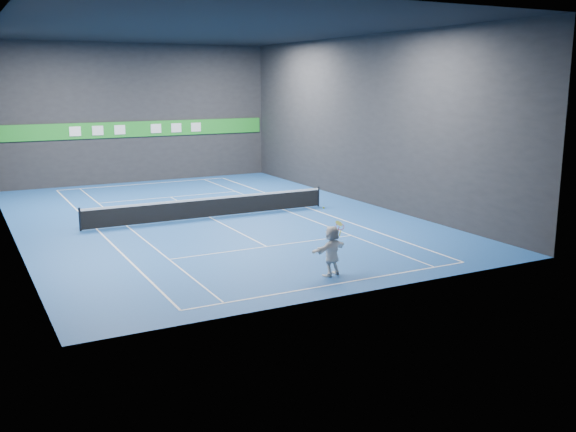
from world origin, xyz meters
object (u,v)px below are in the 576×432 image
tennis_net (210,207)px  tennis_racket (340,227)px  player (332,251)px  tennis_ball (324,208)px

tennis_net → tennis_racket: tennis_racket is taller
player → tennis_ball: size_ratio=25.16×
player → tennis_racket: (0.35, 0.05, 0.79)m
player → tennis_racket: size_ratio=3.03×
player → tennis_net: (-0.28, 10.97, -0.34)m
player → tennis_net: 10.98m
player → tennis_ball: tennis_ball is taller
tennis_net → tennis_racket: bearing=-86.7°
tennis_ball → tennis_net: bearing=89.8°
tennis_ball → tennis_racket: (0.66, 0.01, -0.74)m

